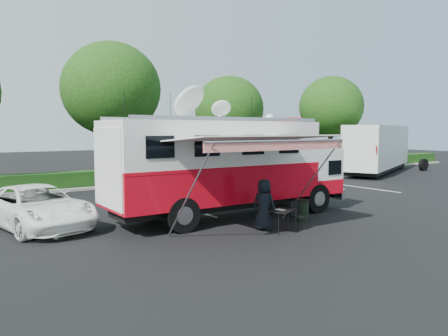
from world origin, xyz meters
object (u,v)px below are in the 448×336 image
Objects in this scene: white_suv at (37,228)px; folding_table at (283,211)px; command_truck at (229,165)px; semi_trailer at (378,148)px; trash_bin at (302,210)px.

white_suv is 8.53m from folding_table.
white_suv is at bearing 160.83° from command_truck.
folding_table is 0.09× the size of semi_trailer.
folding_table is (6.56, -5.40, 0.73)m from white_suv.
folding_table is 2.18m from trash_bin.
semi_trailer reaches higher than folding_table.
command_truck is at bearing -31.28° from white_suv.
folding_table is at bearing -151.14° from semi_trailer.
semi_trailer is at bearing 28.86° from folding_table.
command_truck is at bearing 89.40° from folding_table.
command_truck is at bearing 131.94° from trash_bin.
folding_table reaches higher than white_suv.
trash_bin is at bearing -48.06° from command_truck.
white_suv is 0.44× the size of semi_trailer.
folding_table is at bearing -51.53° from white_suv.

